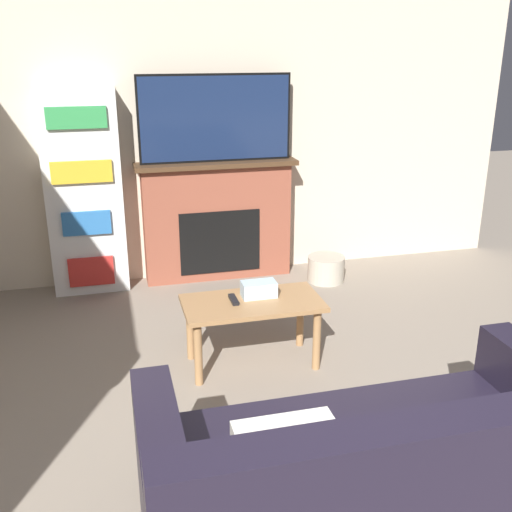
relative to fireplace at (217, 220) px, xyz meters
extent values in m
cube|color=beige|center=(-0.04, 0.14, 0.83)|extent=(5.51, 0.06, 2.70)
cube|color=brown|center=(0.00, 0.00, -0.02)|extent=(1.27, 0.22, 1.00)
cube|color=black|center=(0.00, -0.11, -0.17)|extent=(0.70, 0.01, 0.55)
cube|color=#4C331E|center=(0.00, -0.02, 0.49)|extent=(1.37, 0.28, 0.04)
cube|color=black|center=(0.00, -0.02, 0.87)|extent=(1.27, 0.03, 0.71)
cube|color=#19284C|center=(0.00, -0.03, 0.87)|extent=(1.23, 0.01, 0.67)
cube|color=black|center=(0.02, -3.18, -0.29)|extent=(1.81, 0.96, 0.46)
cube|color=black|center=(0.02, -3.58, 0.15)|extent=(1.81, 0.16, 0.44)
cube|color=silver|center=(-0.39, -3.28, 0.07)|extent=(0.36, 0.14, 0.28)
cube|color=#A87A4C|center=(-0.08, -1.59, -0.09)|extent=(0.88, 0.45, 0.03)
cylinder|color=#A87A4C|center=(-0.46, -1.75, -0.32)|extent=(0.05, 0.05, 0.41)
cylinder|color=#A87A4C|center=(0.30, -1.75, -0.32)|extent=(0.05, 0.05, 0.41)
cylinder|color=#A87A4C|center=(-0.46, -1.42, -0.32)|extent=(0.05, 0.05, 0.41)
cylinder|color=#A87A4C|center=(0.30, -1.42, -0.32)|extent=(0.05, 0.05, 0.41)
cube|color=silver|center=(-0.02, -1.53, -0.03)|extent=(0.22, 0.12, 0.10)
cube|color=black|center=(-0.20, -1.56, -0.07)|extent=(0.04, 0.15, 0.02)
cube|color=white|center=(-1.09, -0.02, 0.30)|extent=(0.60, 0.26, 1.65)
cube|color=red|center=(-1.09, -0.16, -0.32)|extent=(0.36, 0.03, 0.24)
cube|color=#2D70B7|center=(-1.09, -0.16, 0.10)|extent=(0.38, 0.03, 0.19)
cube|color=gold|center=(-1.09, -0.16, 0.51)|extent=(0.46, 0.03, 0.17)
cube|color=green|center=(-1.09, -0.16, 0.92)|extent=(0.45, 0.03, 0.16)
cylinder|color=#BCB29E|center=(0.89, -0.34, -0.41)|extent=(0.32, 0.32, 0.22)
camera|label=1|loc=(-0.91, -4.93, 1.45)|focal=42.00mm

